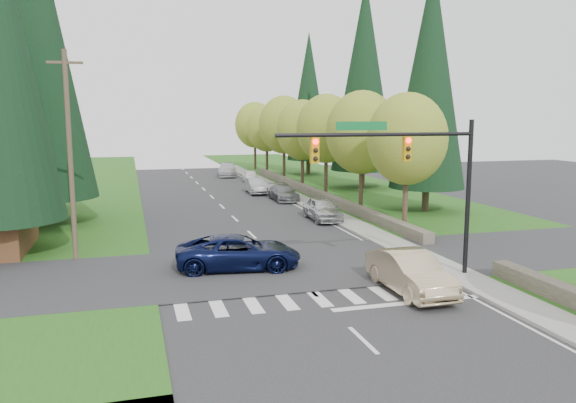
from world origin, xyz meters
name	(u,v)px	position (x,y,z in m)	size (l,w,h in m)	color
ground	(351,329)	(0.00, 0.00, 0.00)	(120.00, 120.00, 0.00)	#28282B
grass_east	(413,212)	(13.00, 20.00, 0.03)	(14.00, 110.00, 0.06)	#245516
grass_west	(26,231)	(-13.00, 20.00, 0.03)	(14.00, 110.00, 0.06)	#245516
cross_street	(286,267)	(0.00, 8.00, 0.00)	(120.00, 8.00, 0.10)	#28282B
sidewalk_east	(325,211)	(6.90, 22.00, 0.07)	(1.80, 80.00, 0.13)	gray
curb_east	(314,211)	(6.05, 22.00, 0.07)	(0.20, 80.00, 0.13)	gray
stone_wall_north	(313,192)	(8.60, 30.00, 0.35)	(0.70, 40.00, 0.70)	#4C4438
traffic_signal	(410,164)	(4.37, 4.50, 4.98)	(8.70, 0.37, 6.80)	black
utility_pole	(70,155)	(-9.50, 12.00, 5.14)	(1.60, 0.24, 10.00)	#473828
decid_tree_0	(407,139)	(9.20, 14.00, 5.60)	(4.80, 4.80, 8.37)	#38281C
decid_tree_1	(362,133)	(9.30, 21.00, 5.80)	(5.20, 5.20, 8.80)	#38281C
decid_tree_2	(326,129)	(9.10, 28.00, 5.93)	(5.00, 5.00, 8.82)	#38281C
decid_tree_3	(303,130)	(9.20, 35.00, 5.66)	(5.00, 5.00, 8.55)	#38281C
decid_tree_4	(284,125)	(9.30, 42.00, 6.06)	(5.40, 5.40, 9.18)	#38281C
decid_tree_5	(267,129)	(9.10, 49.00, 5.53)	(4.80, 4.80, 8.30)	#38281C
decid_tree_6	(255,125)	(9.20, 56.00, 5.86)	(5.20, 5.20, 8.86)	#38281C
conifer_w_c	(37,45)	(-12.00, 22.00, 11.29)	(6.46, 6.46, 20.80)	#38281C
conifer_w_e	(20,69)	(-14.00, 28.00, 10.29)	(5.78, 5.78, 18.80)	#38281C
conifer_e_a	(430,76)	(14.00, 20.00, 9.79)	(5.44, 5.44, 17.80)	#38281C
conifer_e_b	(364,76)	(15.00, 34.00, 10.79)	(6.12, 6.12, 19.80)	#38281C
conifer_e_c	(309,97)	(14.00, 48.00, 9.29)	(5.10, 5.10, 16.80)	#38281C
sedan_champagne	(410,272)	(3.72, 3.00, 0.81)	(1.72, 4.94, 1.63)	#CFB38A
suv_navy	(239,252)	(-2.17, 8.23, 0.79)	(2.61, 5.66, 1.57)	#0B1238
parked_car_a	(323,209)	(5.60, 18.83, 0.78)	(1.83, 4.55, 1.55)	#B8B9BD
parked_car_b	(283,193)	(5.45, 28.23, 0.66)	(1.84, 4.51, 1.31)	slate
parked_car_c	(256,186)	(4.20, 33.09, 0.70)	(1.49, 4.26, 1.40)	#A3A3A7
parked_car_d	(251,176)	(5.60, 42.02, 0.64)	(1.51, 3.76, 1.28)	white
parked_car_e	(227,170)	(4.20, 48.52, 0.74)	(2.08, 5.12, 1.49)	#B8B8BD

